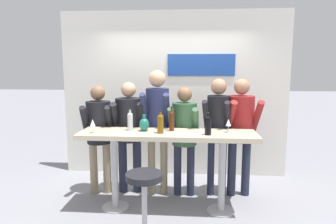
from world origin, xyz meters
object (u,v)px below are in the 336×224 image
object	(u,v)px
person_far_left	(99,128)
tasting_table	(168,146)
person_center	(184,130)
wine_glass_1	(228,123)
decorative_vase	(144,124)
wine_glass_0	(93,123)
person_center_left	(157,118)
person_right	(241,125)
wine_bottle_2	(130,120)
wine_bottle_3	(172,120)
wine_bottle_0	(160,123)
wine_bottle_1	(208,124)
person_center_right	(218,123)
bar_stool	(144,196)
person_left	(129,126)

from	to	relation	value
person_far_left	tasting_table	bearing A→B (deg)	-33.03
person_center	wine_glass_1	world-z (taller)	person_center
decorative_vase	person_far_left	bearing A→B (deg)	150.69
wine_glass_0	wine_glass_1	distance (m)	1.72
person_center_left	wine_glass_1	distance (m)	1.07
person_center_left	person_right	bearing A→B (deg)	2.25
wine_bottle_2	wine_bottle_3	bearing A→B (deg)	2.61
person_far_left	wine_bottle_0	world-z (taller)	person_far_left
person_far_left	decorative_vase	bearing A→B (deg)	-38.15
person_center_left	wine_glass_1	xyz separation A→B (m)	(0.96, -0.47, 0.03)
person_center_left	wine_bottle_1	world-z (taller)	person_center_left
person_far_left	person_right	world-z (taller)	person_right
person_far_left	person_center_right	size ratio (longest dim) A/B	0.94
wine_bottle_0	wine_bottle_2	xyz separation A→B (m)	(-0.41, 0.13, 0.00)
person_far_left	wine_bottle_2	size ratio (longest dim) A/B	5.53
wine_bottle_1	wine_glass_0	world-z (taller)	wine_bottle_1
tasting_table	wine_bottle_0	distance (m)	0.33
bar_stool	person_center_left	world-z (taller)	person_center_left
wine_bottle_0	decorative_vase	distance (m)	0.26
person_center	wine_glass_0	size ratio (longest dim) A/B	9.06
person_left	wine_bottle_3	xyz separation A→B (m)	(0.66, -0.46, 0.18)
person_right	bar_stool	bearing A→B (deg)	-139.94
person_center_right	wine_bottle_0	world-z (taller)	person_center_right
tasting_table	bar_stool	xyz separation A→B (m)	(-0.19, -0.72, -0.37)
person_left	wine_glass_1	distance (m)	1.49
tasting_table	person_center_right	world-z (taller)	person_center_right
person_right	wine_glass_0	bearing A→B (deg)	-167.48
person_center_right	bar_stool	bearing A→B (deg)	-114.50
bar_stool	wine_glass_1	distance (m)	1.40
tasting_table	wine_bottle_1	bearing A→B (deg)	-12.04
person_far_left	person_center_left	xyz separation A→B (m)	(0.86, 0.05, 0.16)
wine_bottle_1	wine_bottle_2	distance (m)	1.02
wine_bottle_3	wine_glass_0	xyz separation A→B (m)	(-0.99, -0.21, -0.02)
wine_glass_1	wine_bottle_1	bearing A→B (deg)	-150.10
wine_bottle_3	wine_glass_1	distance (m)	0.73
person_left	wine_bottle_1	world-z (taller)	person_left
person_center	wine_glass_1	distance (m)	0.75
wine_glass_1	decorative_vase	xyz separation A→B (m)	(-1.08, 0.01, -0.04)
person_center_left	person_right	xyz separation A→B (m)	(1.20, 0.03, -0.09)
bar_stool	wine_bottle_1	bearing A→B (deg)	40.80
person_left	person_right	xyz separation A→B (m)	(1.62, -0.01, 0.04)
wine_bottle_2	wine_bottle_1	bearing A→B (deg)	-10.10
tasting_table	wine_bottle_2	world-z (taller)	wine_bottle_2
person_far_left	wine_bottle_0	size ratio (longest dim) A/B	5.63
bar_stool	decorative_vase	xyz separation A→B (m)	(-0.11, 0.77, 0.64)
person_center	person_right	bearing A→B (deg)	7.55
bar_stool	person_center	distance (m)	1.36
person_left	wine_glass_0	bearing A→B (deg)	-122.45
bar_stool	person_left	world-z (taller)	person_left
wine_bottle_2	person_far_left	bearing A→B (deg)	144.03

